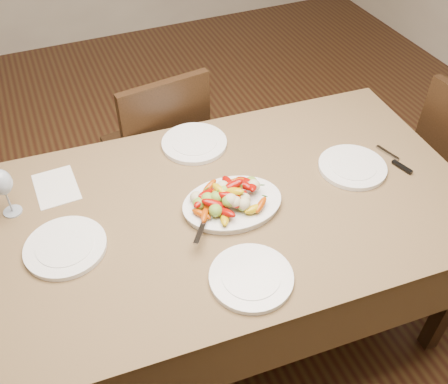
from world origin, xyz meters
TOP-DOWN VIEW (x-y plane):
  - floor at (0.00, 0.00)m, footprint 6.00×6.00m
  - dining_table at (-0.10, -0.07)m, footprint 1.90×1.15m
  - chair_far at (-0.16, 0.70)m, footprint 0.47×0.47m
  - serving_platter at (-0.08, -0.10)m, footprint 0.36×0.28m
  - roasted_vegetables at (-0.08, -0.10)m, footprint 0.30×0.21m
  - serving_spoon at (-0.15, -0.13)m, footprint 0.26×0.21m
  - plate_left at (-0.67, -0.06)m, footprint 0.27×0.27m
  - plate_right at (0.44, -0.09)m, footprint 0.26×0.26m
  - plate_far at (-0.08, 0.30)m, footprint 0.27×0.27m
  - plate_near at (-0.15, -0.42)m, footprint 0.27×0.27m
  - wine_glass at (-0.81, 0.18)m, footprint 0.08×0.08m
  - menu_card at (-0.65, 0.26)m, footprint 0.16×0.22m
  - table_knife at (0.62, -0.12)m, footprint 0.07×0.20m

SIDE VIEW (x-z plane):
  - floor at x=0.00m, z-range 0.00..0.00m
  - dining_table at x=-0.10m, z-range 0.00..0.76m
  - chair_far at x=-0.16m, z-range 0.00..0.95m
  - menu_card at x=-0.65m, z-range 0.76..0.76m
  - table_knife at x=0.62m, z-range 0.76..0.77m
  - plate_left at x=-0.67m, z-range 0.76..0.78m
  - plate_right at x=0.44m, z-range 0.76..0.78m
  - plate_far at x=-0.08m, z-range 0.76..0.78m
  - plate_near at x=-0.15m, z-range 0.76..0.78m
  - serving_platter at x=-0.08m, z-range 0.76..0.78m
  - serving_spoon at x=-0.15m, z-range 0.79..0.82m
  - roasted_vegetables at x=-0.08m, z-range 0.78..0.87m
  - wine_glass at x=-0.81m, z-range 0.76..0.96m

